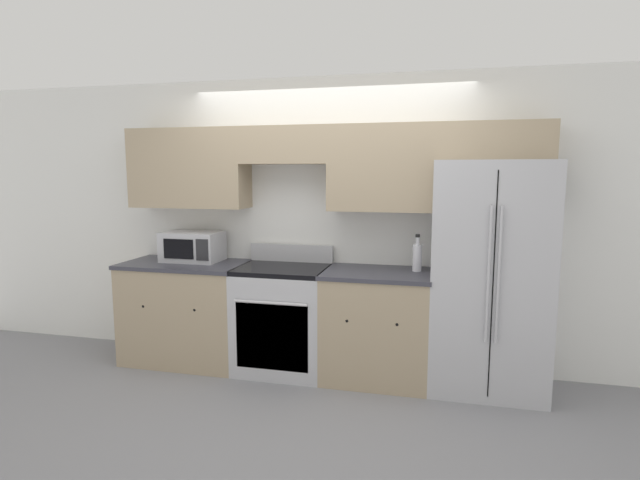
{
  "coord_description": "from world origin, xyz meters",
  "views": [
    {
      "loc": [
        0.99,
        -3.78,
        1.76
      ],
      "look_at": [
        -0.0,
        0.31,
        1.18
      ],
      "focal_mm": 28.0,
      "sensor_mm": 36.0,
      "label": 1
    }
  ],
  "objects_px": {
    "oven_range": "(283,318)",
    "bottle": "(417,257)",
    "refrigerator": "(489,277)",
    "microwave": "(193,246)"
  },
  "relations": [
    {
      "from": "refrigerator",
      "to": "bottle",
      "type": "distance_m",
      "value": 0.59
    },
    {
      "from": "bottle",
      "to": "oven_range",
      "type": "bearing_deg",
      "value": -175.29
    },
    {
      "from": "refrigerator",
      "to": "oven_range",
      "type": "bearing_deg",
      "value": -178.99
    },
    {
      "from": "oven_range",
      "to": "bottle",
      "type": "distance_m",
      "value": 1.3
    },
    {
      "from": "oven_range",
      "to": "bottle",
      "type": "relative_size",
      "value": 3.51
    },
    {
      "from": "refrigerator",
      "to": "microwave",
      "type": "xyz_separation_m",
      "value": [
        -2.63,
        0.06,
        0.15
      ]
    },
    {
      "from": "oven_range",
      "to": "bottle",
      "type": "height_order",
      "value": "bottle"
    },
    {
      "from": "bottle",
      "to": "microwave",
      "type": "bearing_deg",
      "value": -179.93
    },
    {
      "from": "microwave",
      "to": "bottle",
      "type": "relative_size",
      "value": 1.7
    },
    {
      "from": "microwave",
      "to": "bottle",
      "type": "xyz_separation_m",
      "value": [
        2.06,
        0.0,
        -0.01
      ]
    }
  ]
}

